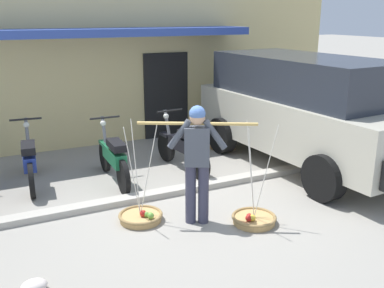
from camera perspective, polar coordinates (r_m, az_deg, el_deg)
ground_plane at (r=6.71m, az=-0.80°, el=-8.72°), size 90.00×90.00×0.00m
sidewalk_curb at (r=7.28m, az=-3.17°, el=-6.24°), size 20.00×0.24×0.10m
fruit_vendor at (r=6.02m, az=0.67°, el=-1.71°), size 1.44×0.82×1.70m
fruit_basket_left_side at (r=6.44m, az=-6.64°, el=-9.26°), size 0.64×0.64×1.45m
fruit_basket_right_side at (r=6.39m, az=8.01°, el=-9.52°), size 0.64×0.64×1.45m
motorcycle_second_in_row at (r=8.03m, az=-20.27°, el=-1.99°), size 0.54×1.82×1.09m
motorcycle_third_in_row at (r=7.79m, az=-10.13°, el=-1.77°), size 0.54×1.82×1.09m
motorcycle_end_of_row at (r=8.26m, az=-1.20°, el=-0.44°), size 0.54×1.82×1.09m
parked_truck at (r=8.72m, az=14.45°, el=4.54°), size 2.38×4.91×2.10m
storefront_building at (r=12.24m, az=-16.84°, el=12.25°), size 13.00×6.00×4.20m
plastic_litter_bag at (r=5.22m, az=-19.78°, el=-16.91°), size 0.28×0.22×0.14m
wooden_crate at (r=9.66m, az=3.97°, el=0.22°), size 0.44×0.36×0.32m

